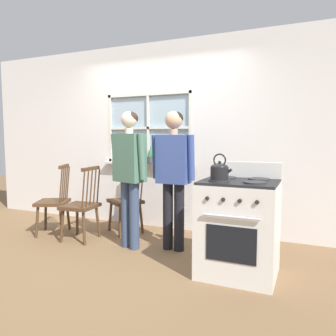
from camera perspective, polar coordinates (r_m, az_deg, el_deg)
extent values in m
plane|color=brown|center=(3.84, -10.28, -15.06)|extent=(16.00, 16.00, 0.00)
cube|color=white|center=(5.98, -19.32, 5.20)|extent=(2.31, 0.06, 2.70)
cube|color=white|center=(4.38, 21.33, 5.19)|extent=(2.72, 0.06, 2.70)
cube|color=white|center=(4.99, -3.31, -4.52)|extent=(1.37, 0.06, 0.96)
cube|color=white|center=(5.02, -3.43, 16.95)|extent=(1.37, 0.06, 0.71)
cube|color=silver|center=(4.86, -3.77, 0.74)|extent=(1.43, 0.10, 0.03)
cube|color=#9EB7C6|center=(4.93, -3.32, 6.97)|extent=(1.31, 0.01, 0.97)
cube|color=silver|center=(4.90, -3.48, 6.97)|extent=(0.04, 0.02, 1.03)
cube|color=silver|center=(4.90, -3.48, 6.97)|extent=(1.37, 0.02, 0.04)
cube|color=silver|center=(5.24, -10.03, 6.80)|extent=(0.04, 0.03, 1.03)
cube|color=silver|center=(4.63, 3.93, 7.06)|extent=(0.04, 0.03, 1.03)
cube|color=silver|center=(4.94, -3.51, 12.72)|extent=(1.37, 0.03, 0.04)
cube|color=silver|center=(4.91, -3.45, 1.19)|extent=(1.37, 0.03, 0.04)
cube|color=#4C331E|center=(4.66, -7.43, -5.76)|extent=(0.57, 0.57, 0.04)
cylinder|color=#4C331E|center=(4.80, -10.01, -8.30)|extent=(0.09, 0.06, 0.42)
cylinder|color=#4C331E|center=(4.49, -8.35, -9.21)|extent=(0.06, 0.09, 0.42)
cylinder|color=#4C331E|center=(4.92, -6.53, -7.90)|extent=(0.06, 0.09, 0.42)
cylinder|color=#4C331E|center=(4.63, -4.68, -8.74)|extent=(0.09, 0.06, 0.42)
cylinder|color=#4C331E|center=(4.85, -6.53, -2.41)|extent=(0.05, 0.07, 0.48)
cylinder|color=#4C331E|center=(4.77, -6.06, -2.54)|extent=(0.05, 0.07, 0.48)
cylinder|color=#4C331E|center=(4.69, -5.58, -2.67)|extent=(0.05, 0.07, 0.48)
cylinder|color=#4C331E|center=(4.61, -5.08, -2.80)|extent=(0.05, 0.07, 0.48)
cylinder|color=#4C331E|center=(4.53, -4.56, -2.94)|extent=(0.05, 0.07, 0.48)
cube|color=#4C331E|center=(4.66, -5.61, 0.45)|extent=(0.34, 0.25, 0.04)
cube|color=#4C331E|center=(4.44, -15.08, -6.46)|extent=(0.44, 0.46, 0.04)
cylinder|color=#4C331E|center=(4.71, -15.53, -8.67)|extent=(0.07, 0.07, 0.42)
cylinder|color=#4C331E|center=(4.44, -17.97, -9.59)|extent=(0.07, 0.07, 0.42)
cylinder|color=#4C331E|center=(4.55, -12.12, -9.10)|extent=(0.07, 0.07, 0.42)
cylinder|color=#4C331E|center=(4.27, -14.43, -10.11)|extent=(0.07, 0.07, 0.42)
cylinder|color=#4C331E|center=(4.46, -12.06, -3.18)|extent=(0.07, 0.02, 0.48)
cylinder|color=#4C331E|center=(4.38, -12.65, -3.34)|extent=(0.07, 0.02, 0.48)
cylinder|color=#4C331E|center=(4.30, -13.26, -3.51)|extent=(0.07, 0.02, 0.48)
cylinder|color=#4C331E|center=(4.23, -13.89, -3.68)|extent=(0.07, 0.02, 0.48)
cylinder|color=#4C331E|center=(4.15, -14.54, -3.86)|extent=(0.07, 0.02, 0.48)
cube|color=#4C331E|center=(4.27, -13.33, -0.11)|extent=(0.08, 0.38, 0.04)
cube|color=#4C331E|center=(4.81, -19.45, -5.65)|extent=(0.54, 0.55, 0.04)
cylinder|color=#4C331E|center=(5.07, -20.54, -7.82)|extent=(0.09, 0.06, 0.42)
cylinder|color=#4C331E|center=(4.76, -21.84, -8.72)|extent=(0.06, 0.09, 0.42)
cylinder|color=#4C331E|center=(4.98, -17.01, -7.95)|extent=(0.06, 0.09, 0.42)
cylinder|color=#4C331E|center=(4.66, -18.09, -8.89)|extent=(0.09, 0.06, 0.42)
cylinder|color=#4C331E|center=(4.90, -17.01, -2.53)|extent=(0.07, 0.05, 0.48)
cylinder|color=#4C331E|center=(4.81, -17.29, -2.68)|extent=(0.07, 0.05, 0.48)
cylinder|color=#4C331E|center=(4.73, -17.58, -2.83)|extent=(0.07, 0.05, 0.48)
cylinder|color=#4C331E|center=(4.64, -17.87, -2.99)|extent=(0.07, 0.05, 0.48)
cylinder|color=#4C331E|center=(4.56, -18.18, -3.15)|extent=(0.07, 0.05, 0.48)
cube|color=#4C331E|center=(4.70, -17.66, 0.27)|extent=(0.20, 0.36, 0.04)
cylinder|color=#384766|center=(4.06, -7.34, -7.93)|extent=(0.12, 0.12, 0.81)
cylinder|color=#384766|center=(3.96, -5.90, -8.26)|extent=(0.12, 0.12, 0.81)
cube|color=#4C7560|center=(3.91, -6.74, 1.78)|extent=(0.42, 0.31, 0.57)
cylinder|color=#4C7560|center=(4.06, -9.14, 2.20)|extent=(0.10, 0.13, 0.53)
cylinder|color=#4C7560|center=(3.73, -4.57, 1.98)|extent=(0.10, 0.13, 0.53)
cylinder|color=beige|center=(3.90, -6.79, 6.45)|extent=(0.10, 0.10, 0.07)
sphere|color=beige|center=(3.91, -6.81, 8.37)|extent=(0.19, 0.19, 0.19)
ellipsoid|color=#332319|center=(3.92, -6.65, 8.62)|extent=(0.20, 0.20, 0.16)
cylinder|color=black|center=(3.94, -0.01, -8.36)|extent=(0.12, 0.12, 0.80)
cylinder|color=black|center=(3.89, 1.95, -8.56)|extent=(0.12, 0.12, 0.80)
cube|color=#384C8E|center=(3.81, 0.98, 1.55)|extent=(0.38, 0.21, 0.56)
cylinder|color=#384C8E|center=(3.88, -2.20, 1.96)|extent=(0.08, 0.11, 0.52)
cylinder|color=#384C8E|center=(3.70, 4.06, 1.78)|extent=(0.08, 0.11, 0.52)
cylinder|color=tan|center=(3.80, 0.98, 6.30)|extent=(0.10, 0.10, 0.07)
sphere|color=tan|center=(3.80, 0.99, 8.37)|extent=(0.21, 0.21, 0.21)
ellipsoid|color=black|center=(3.82, 1.08, 8.63)|extent=(0.21, 0.21, 0.17)
cube|color=white|center=(3.29, 12.17, -10.36)|extent=(0.72, 0.64, 0.90)
cube|color=black|center=(3.20, 12.34, -2.37)|extent=(0.71, 0.61, 0.02)
cylinder|color=#2D2D30|center=(3.11, 8.93, -2.19)|extent=(0.20, 0.20, 0.02)
cylinder|color=#2D2D30|center=(3.04, 14.87, -2.47)|extent=(0.20, 0.20, 0.02)
cylinder|color=#2D2D30|center=(3.35, 10.05, -1.66)|extent=(0.20, 0.20, 0.02)
cylinder|color=#2D2D30|center=(3.29, 15.56, -1.90)|extent=(0.20, 0.20, 0.02)
cube|color=white|center=(3.47, 13.32, -0.26)|extent=(0.72, 0.06, 0.16)
cube|color=black|center=(3.00, 10.87, -12.96)|extent=(0.45, 0.01, 0.32)
cylinder|color=silver|center=(2.91, 10.87, -8.37)|extent=(0.51, 0.02, 0.02)
cylinder|color=#232326|center=(2.95, 6.85, -5.28)|extent=(0.04, 0.02, 0.04)
cylinder|color=#232326|center=(2.91, 9.58, -5.46)|extent=(0.04, 0.02, 0.04)
cylinder|color=#232326|center=(2.88, 12.38, -5.63)|extent=(0.04, 0.02, 0.04)
cylinder|color=#232326|center=(2.86, 15.24, -5.78)|extent=(0.04, 0.02, 0.04)
cylinder|color=black|center=(3.10, 8.95, -0.93)|extent=(0.17, 0.17, 0.12)
ellipsoid|color=black|center=(3.09, 8.96, 0.17)|extent=(0.16, 0.16, 0.07)
sphere|color=black|center=(3.09, 8.98, 1.01)|extent=(0.03, 0.03, 0.03)
cylinder|color=black|center=(3.08, 10.41, -0.66)|extent=(0.08, 0.03, 0.07)
torus|color=black|center=(3.09, 8.98, 1.38)|extent=(0.12, 0.01, 0.12)
cylinder|color=#42474C|center=(4.81, -2.91, 1.43)|extent=(0.13, 0.13, 0.09)
cylinder|color=#33261C|center=(4.80, -2.91, 1.90)|extent=(0.12, 0.12, 0.01)
cone|color=#388447|center=(4.80, -2.67, 3.19)|extent=(0.06, 0.05, 0.20)
cone|color=#388447|center=(4.82, -2.82, 2.50)|extent=(0.04, 0.05, 0.09)
cone|color=#388447|center=(4.81, -3.10, 3.20)|extent=(0.10, 0.05, 0.20)
cone|color=#388447|center=(4.79, -3.12, 2.66)|extent=(0.04, 0.05, 0.12)
cone|color=#388447|center=(4.78, -2.85, 2.88)|extent=(0.06, 0.06, 0.16)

